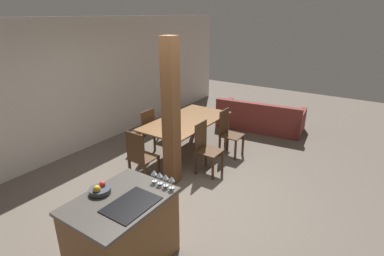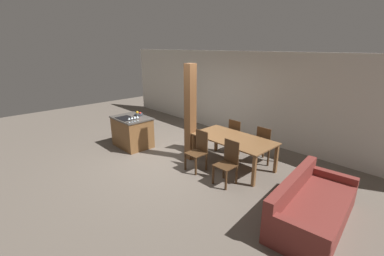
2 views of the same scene
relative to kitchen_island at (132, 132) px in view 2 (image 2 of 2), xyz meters
name	(u,v)px [view 2 (image 2 of 2)]	position (x,y,z in m)	size (l,w,h in m)	color
ground_plane	(171,159)	(1.48, 0.25, -0.45)	(16.00, 16.00, 0.00)	#665B51
wall_back	(239,95)	(1.48, 3.11, 0.90)	(11.20, 0.08, 2.70)	silver
kitchen_island	(132,132)	(0.00, 0.00, 0.00)	(1.11, 0.84, 0.90)	brown
fruit_bowl	(139,114)	(-0.03, 0.27, 0.49)	(0.24, 0.24, 0.12)	#383D47
wine_glass_near	(129,119)	(0.48, -0.34, 0.56)	(0.07, 0.07, 0.15)	silver
wine_glass_middle	(132,118)	(0.48, -0.26, 0.56)	(0.07, 0.07, 0.15)	silver
wine_glass_far	(135,117)	(0.48, -0.17, 0.56)	(0.07, 0.07, 0.15)	silver
wine_glass_end	(138,117)	(0.48, -0.08, 0.56)	(0.07, 0.07, 0.15)	silver
dining_table	(233,141)	(2.84, 1.09, 0.21)	(1.98, 1.03, 0.74)	brown
dining_chair_near_left	(198,150)	(2.39, 0.35, 0.05)	(0.40, 0.40, 0.95)	#472D19
dining_chair_near_right	(228,162)	(3.28, 0.35, 0.05)	(0.40, 0.40, 0.95)	#472D19
dining_chair_far_left	(236,136)	(2.39, 1.83, 0.05)	(0.40, 0.40, 0.95)	#472D19
dining_chair_far_right	(265,144)	(3.28, 1.83, 0.05)	(0.40, 0.40, 0.95)	#472D19
dining_chair_head_end	(194,134)	(1.47, 1.09, 0.05)	(0.40, 0.40, 0.95)	#472D19
couch	(311,208)	(5.08, 0.38, -0.19)	(1.15, 2.17, 0.75)	maroon
timber_post	(190,113)	(1.79, 0.66, 0.78)	(0.22, 0.22, 2.46)	brown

